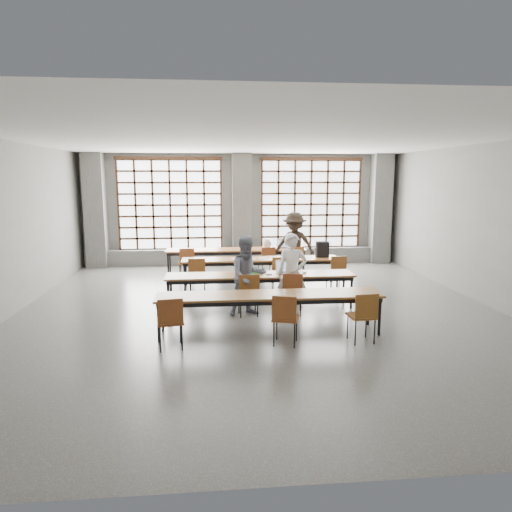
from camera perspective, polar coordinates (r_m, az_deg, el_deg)
The scene contains 41 objects.
floor at distance 9.63m, azimuth 0.29°, elevation -6.88°, with size 11.00×11.00×0.00m, color #52524F.
ceiling at distance 9.25m, azimuth 0.31°, elevation 14.37°, with size 11.00×11.00×0.00m, color silver.
wall_back at distance 14.74m, azimuth -1.84°, elevation 5.87°, with size 10.00×10.00×0.00m, color slate.
wall_front at distance 3.92m, azimuth 8.32°, elevation -5.36°, with size 10.00×10.00×0.00m, color slate.
wall_left at distance 10.09m, azimuth -29.27°, elevation 2.78°, with size 11.00×11.00×0.00m, color slate.
wall_right at distance 10.96m, azimuth 27.34°, elevation 3.40°, with size 11.00×11.00×0.00m, color slate.
column_left at distance 14.87m, azimuth -19.42°, elevation 5.35°, with size 0.60×0.55×3.50m, color #51514F.
column_mid at distance 14.46m, azimuth -1.77°, elevation 5.79°, with size 0.60×0.55×3.50m, color #51514F.
column_right at distance 15.41m, azimuth 15.26°, elevation 5.70°, with size 0.60×0.55×3.50m, color #51514F.
window_left at distance 14.68m, azimuth -10.67°, elevation 6.28°, with size 3.32×0.12×3.00m.
window_right at distance 14.96m, azimuth 6.87°, elevation 6.44°, with size 3.32×0.12×3.00m.
sill_ledge at distance 14.72m, azimuth -1.75°, elevation -0.02°, with size 9.80×0.35×0.50m, color #51514F.
desk_row_a at distance 13.12m, azimuth -2.48°, elevation 0.60°, with size 4.00×0.70×0.73m.
desk_row_b at distance 11.61m, azimuth 0.62°, elevation -0.61°, with size 4.00×0.70×0.73m.
desk_row_c at distance 9.74m, azimuth 0.52°, elevation -2.64°, with size 4.00×0.70×0.73m.
desk_row_d at distance 8.12m, azimuth 1.72°, elevation -5.20°, with size 4.00×0.70×0.73m.
chair_back_left at distance 12.53m, azimuth -8.67°, elevation -0.54°, with size 0.48×0.49×0.88m.
chair_back_mid at distance 12.60m, azimuth 1.38°, elevation -0.37°, with size 0.50×0.50×0.88m.
chair_back_right at distance 12.71m, azimuth 4.96°, elevation -0.31°, with size 0.49×0.49×0.88m.
chair_mid_left at distance 10.96m, azimuth -7.38°, elevation -2.00°, with size 0.42×0.43×0.88m.
chair_mid_centre at distance 11.07m, azimuth 3.00°, elevation -1.81°, with size 0.44×0.45×0.88m.
chair_mid_right at distance 11.36m, azimuth 10.06°, elevation -1.65°, with size 0.46×0.46×0.88m.
chair_front_left at distance 9.13m, azimuth -0.93°, elevation -4.32°, with size 0.44×0.44×0.88m.
chair_front_right at distance 9.24m, azimuth 4.57°, elevation -4.18°, with size 0.47×0.48×0.88m.
chair_near_left at distance 7.53m, azimuth -10.66°, elevation -7.61°, with size 0.48×0.48×0.88m.
chair_near_mid at distance 7.58m, azimuth 3.64°, elevation -7.32°, with size 0.52×0.52×0.88m.
chair_near_right at distance 7.89m, azimuth 13.29°, elevation -6.87°, with size 0.46×0.46×0.88m.
student_male at distance 9.30m, azimuth 4.52°, elevation -2.23°, with size 0.61×0.40×1.66m, color white.
student_female at distance 9.20m, azimuth -1.02°, elevation -2.48°, with size 0.79×0.61×1.62m, color #172045.
student_back at distance 12.78m, azimuth 4.82°, elevation 1.41°, with size 1.17×0.67×1.81m, color black.
laptop_front at distance 9.89m, azimuth 3.61°, elevation -1.72°, with size 0.38×0.32×0.26m.
laptop_back at distance 13.35m, azimuth 3.35°, elevation 1.30°, with size 0.42×0.38×0.26m.
mouse at distance 9.85m, azimuth 6.05°, elevation -2.06°, with size 0.10×0.06×0.04m, color white.
green_box at distance 9.79m, azimuth 0.18°, elevation -1.92°, with size 0.25×0.09×0.09m, color green.
phone at distance 9.65m, azimuth 1.65°, elevation -2.33°, with size 0.13×0.06×0.01m, color black.
paper_sheet_a at distance 11.60m, azimuth -2.35°, elevation -0.29°, with size 0.30×0.21×0.00m, color white.
paper_sheet_b at distance 11.52m, azimuth -0.83°, elevation -0.35°, with size 0.30×0.21×0.00m, color silver.
paper_sheet_c at distance 11.61m, azimuth 1.11°, elevation -0.27°, with size 0.30×0.21×0.00m, color silver.
backpack at distance 11.89m, azimuth 8.29°, elevation 0.83°, with size 0.32×0.20×0.40m, color black.
plastic_bag at distance 13.22m, azimuth 1.41°, elevation 1.59°, with size 0.26×0.21×0.29m, color white.
red_pouch at distance 7.61m, azimuth -10.69°, elevation -7.69°, with size 0.20×0.08×0.06m, color #B01516.
Camera 1 is at (-0.91, -9.17, 2.77)m, focal length 32.00 mm.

